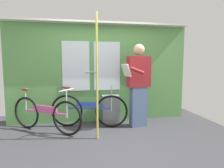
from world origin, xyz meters
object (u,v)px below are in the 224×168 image
bicycle_near_door (45,114)px  trash_bin_by_wall (111,109)px  handrail_pole (97,77)px  bicycle_leaning_behind (89,110)px  passenger_reading_newspaper (138,83)px

bicycle_near_door → trash_bin_by_wall: bearing=47.5°
trash_bin_by_wall → handrail_pole: (-0.39, -0.88, 0.79)m
bicycle_leaning_behind → passenger_reading_newspaper: (1.04, -0.14, 0.56)m
bicycle_near_door → trash_bin_by_wall: 1.41m
bicycle_near_door → passenger_reading_newspaper: 1.98m
bicycle_leaning_behind → handrail_pole: (0.11, -0.68, 0.74)m
passenger_reading_newspaper → handrail_pole: 1.09m
bicycle_near_door → trash_bin_by_wall: (1.37, 0.33, -0.04)m
bicycle_near_door → handrail_pole: handrail_pole is taller
handrail_pole → passenger_reading_newspaper: bearing=30.3°
trash_bin_by_wall → bicycle_leaning_behind: bearing=-158.5°
bicycle_leaning_behind → handrail_pole: size_ratio=0.73×
trash_bin_by_wall → handrail_pole: size_ratio=0.28×
handrail_pole → bicycle_near_door: bearing=150.6°
passenger_reading_newspaper → trash_bin_by_wall: bearing=-39.4°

